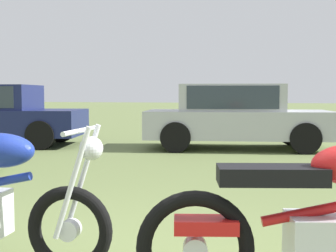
{
  "coord_description": "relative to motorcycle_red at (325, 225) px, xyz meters",
  "views": [
    {
      "loc": [
        0.92,
        -2.7,
        1.22
      ],
      "look_at": [
        -0.29,
        2.25,
        0.86
      ],
      "focal_mm": 48.81,
      "sensor_mm": 36.0,
      "label": 1
    }
  ],
  "objects": [
    {
      "name": "motorcycle_red",
      "position": [
        0.0,
        0.0,
        0.0
      ],
      "size": [
        2.06,
        0.81,
        1.02
      ],
      "rotation": [
        0.0,
        0.0,
        0.22
      ],
      "color": "black",
      "rests_on": "ground"
    },
    {
      "name": "car_silver",
      "position": [
        -1.23,
        7.55,
        0.31
      ],
      "size": [
        4.24,
        2.28,
        1.43
      ],
      "rotation": [
        0.0,
        0.0,
        0.14
      ],
      "color": "#B2B5BA",
      "rests_on": "ground"
    }
  ]
}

